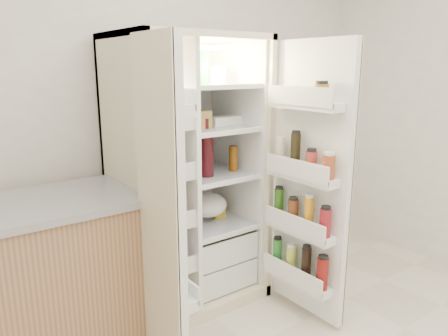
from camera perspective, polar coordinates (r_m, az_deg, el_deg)
wall_back at (r=3.12m, az=-9.39°, el=8.70°), size 4.00×0.02×2.70m
refrigerator at (r=2.95m, az=-5.05°, el=-3.44°), size 0.92×0.70×1.80m
freezer_door at (r=2.16m, az=-8.36°, el=-5.76°), size 0.15×0.40×1.72m
fridge_door at (r=2.69m, az=11.35°, el=-2.54°), size 0.17×0.58×1.72m
kitchen_counter at (r=2.59m, az=-25.08°, el=-14.05°), size 1.25×0.67×0.91m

